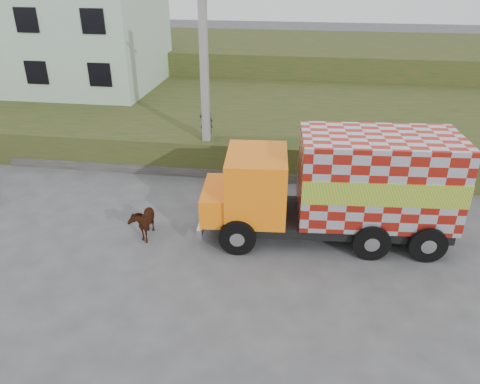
% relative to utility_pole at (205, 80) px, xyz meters
% --- Properties ---
extents(ground, '(120.00, 120.00, 0.00)m').
position_rel_utility_pole_xyz_m(ground, '(1.00, -4.60, -4.08)').
color(ground, '#474749').
rests_on(ground, ground).
extents(embankment, '(40.00, 12.00, 1.50)m').
position_rel_utility_pole_xyz_m(embankment, '(1.00, 5.40, -3.33)').
color(embankment, '#294316').
rests_on(embankment, ground).
extents(embankment_far, '(40.00, 12.00, 3.00)m').
position_rel_utility_pole_xyz_m(embankment_far, '(1.00, 17.40, -2.58)').
color(embankment_far, '#294316').
rests_on(embankment_far, ground).
extents(retaining_strip, '(16.00, 0.50, 0.40)m').
position_rel_utility_pole_xyz_m(retaining_strip, '(-1.00, -0.40, -3.88)').
color(retaining_strip, '#595651').
rests_on(retaining_strip, ground).
extents(building, '(10.00, 8.00, 6.00)m').
position_rel_utility_pole_xyz_m(building, '(-10.00, 8.40, 0.42)').
color(building, '#ABC7AA').
rests_on(building, embankment).
extents(utility_pole, '(1.20, 0.30, 8.00)m').
position_rel_utility_pole_xyz_m(utility_pole, '(0.00, 0.00, 0.00)').
color(utility_pole, gray).
rests_on(utility_pole, ground).
extents(cargo_truck, '(8.30, 3.39, 3.62)m').
position_rel_utility_pole_xyz_m(cargo_truck, '(5.44, -4.53, -2.21)').
color(cargo_truck, black).
rests_on(cargo_truck, ground).
extents(cow, '(0.77, 1.46, 1.18)m').
position_rel_utility_pole_xyz_m(cow, '(-1.02, -5.48, -3.48)').
color(cow, '#34190D').
rests_on(cow, ground).
extents(pedestrian, '(0.63, 0.49, 1.51)m').
position_rel_utility_pole_xyz_m(pedestrian, '(-0.04, 0.20, -1.82)').
color(pedestrian, '#312E2C').
rests_on(pedestrian, embankment).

